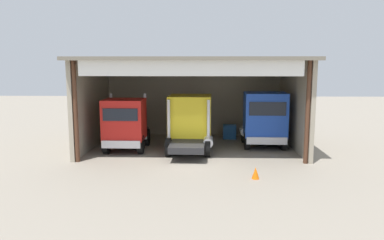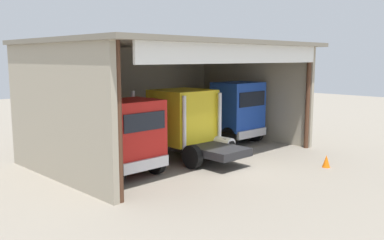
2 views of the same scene
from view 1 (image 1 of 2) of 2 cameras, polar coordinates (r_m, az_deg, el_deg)
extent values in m
plane|color=gray|center=(20.26, -0.21, -6.61)|extent=(80.00, 80.00, 0.00)
cube|color=#9E937F|center=(27.79, 0.29, 3.35)|extent=(12.87, 0.24, 5.48)
cube|color=#9E937F|center=(24.76, -15.00, 2.37)|extent=(0.24, 8.14, 5.48)
cube|color=#9E937F|center=(24.45, 15.35, 2.28)|extent=(0.24, 8.14, 5.48)
cube|color=#6E6759|center=(23.29, 0.06, 9.29)|extent=(13.47, 8.76, 0.20)
cylinder|color=#4C2D1E|center=(20.97, -17.35, 1.16)|extent=(0.24, 0.24, 5.48)
cylinder|color=#4C2D1E|center=(20.62, 17.24, 1.04)|extent=(0.24, 0.24, 5.48)
cube|color=white|center=(19.28, -0.25, 8.05)|extent=(11.58, 0.12, 0.90)
cube|color=red|center=(22.71, -10.29, 0.11)|extent=(2.39, 2.06, 2.41)
cube|color=black|center=(21.65, -10.90, 0.80)|extent=(2.01, 0.08, 0.72)
cube|color=silver|center=(21.92, -10.79, -3.68)|extent=(2.25, 0.19, 0.44)
cube|color=#232326|center=(24.72, -9.28, -2.15)|extent=(1.82, 3.41, 0.36)
cylinder|color=silver|center=(23.64, -7.16, 0.52)|extent=(0.18, 0.18, 2.90)
cylinder|color=silver|center=(24.07, -12.17, 0.54)|extent=(0.18, 0.18, 2.90)
cylinder|color=silver|center=(24.64, -11.85, -1.97)|extent=(0.57, 1.21, 0.56)
cylinder|color=black|center=(22.38, -7.82, -3.74)|extent=(0.31, 1.11, 1.11)
cylinder|color=black|center=(22.83, -12.94, -3.63)|extent=(0.31, 1.11, 1.11)
cylinder|color=black|center=(24.57, -6.90, -2.59)|extent=(0.31, 1.11, 1.11)
cylinder|color=black|center=(24.98, -11.59, -2.52)|extent=(0.31, 1.11, 1.11)
cube|color=yellow|center=(23.14, -0.30, 0.59)|extent=(2.66, 2.60, 2.58)
cube|color=black|center=(24.35, -0.11, 2.07)|extent=(2.19, 0.13, 0.78)
cube|color=silver|center=(24.66, -0.10, -2.17)|extent=(2.46, 0.24, 0.44)
cube|color=#232326|center=(21.51, -0.62, -3.73)|extent=(2.05, 3.53, 0.36)
cylinder|color=silver|center=(21.89, -3.57, -0.40)|extent=(0.18, 0.18, 2.71)
cylinder|color=silver|center=(21.73, 2.52, -0.46)|extent=(0.18, 0.18, 2.71)
cylinder|color=silver|center=(21.73, 2.50, -3.28)|extent=(0.60, 1.22, 0.56)
cylinder|color=black|center=(24.00, -2.94, -2.86)|extent=(0.33, 1.08, 1.07)
cylinder|color=black|center=(23.86, 2.52, -2.93)|extent=(0.33, 1.08, 1.07)
cylinder|color=black|center=(21.66, -3.64, -4.15)|extent=(0.33, 1.08, 1.07)
cylinder|color=black|center=(21.50, 2.42, -4.23)|extent=(0.33, 1.08, 1.07)
cube|color=#1E47B7|center=(23.73, 11.09, 0.85)|extent=(2.62, 2.11, 2.72)
cube|color=black|center=(22.65, 11.48, 1.68)|extent=(2.18, 0.12, 0.82)
cube|color=silver|center=(22.94, 11.34, -3.13)|extent=(2.44, 0.23, 0.44)
cube|color=#232326|center=(25.59, 10.49, -1.80)|extent=(2.01, 3.09, 0.36)
cylinder|color=silver|center=(25.10, 13.31, 0.44)|extent=(0.18, 0.18, 2.55)
cylinder|color=silver|center=(24.80, 8.06, 0.49)|extent=(0.18, 0.18, 2.55)
cylinder|color=silver|center=(25.15, 7.97, -1.64)|extent=(0.59, 1.22, 0.56)
cylinder|color=black|center=(23.79, 13.81, -3.15)|extent=(0.33, 1.13, 1.12)
cylinder|color=black|center=(23.48, 8.36, -3.15)|extent=(0.33, 1.13, 1.12)
cylinder|color=black|center=(25.79, 12.97, -2.20)|extent=(0.33, 1.13, 1.12)
cylinder|color=black|center=(25.50, 7.95, -2.18)|extent=(0.33, 1.13, 1.12)
cylinder|color=#B21E19|center=(26.76, 5.54, -1.81)|extent=(0.58, 0.58, 0.95)
cube|color=#1E59A5|center=(26.65, 5.74, -1.80)|extent=(0.90, 0.60, 1.00)
cone|color=orange|center=(17.82, 9.67, -7.97)|extent=(0.36, 0.36, 0.56)
camera|label=2|loc=(16.92, -59.49, 2.83)|focal=39.05mm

